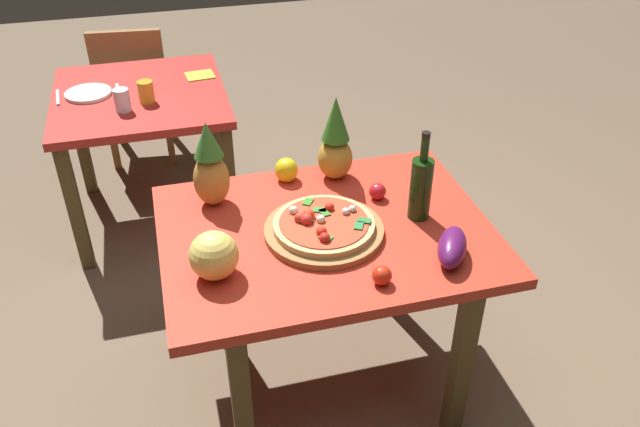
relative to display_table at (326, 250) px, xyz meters
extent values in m
plane|color=brown|center=(0.00, 0.00, -0.63)|extent=(10.00, 10.00, 0.00)
cube|color=brown|center=(-0.38, -0.38, -0.29)|extent=(0.06, 0.06, 0.68)
cube|color=brown|center=(0.38, -0.38, -0.29)|extent=(0.06, 0.06, 0.68)
cube|color=brown|center=(-0.38, 0.38, -0.29)|extent=(0.06, 0.06, 0.68)
cube|color=brown|center=(0.38, 0.38, -0.29)|extent=(0.06, 0.06, 0.68)
cube|color=red|center=(0.00, 0.00, 0.07)|extent=(1.12, 0.85, 0.04)
cube|color=brown|center=(-0.94, 0.96, -0.29)|extent=(0.06, 0.06, 0.68)
cube|color=brown|center=(-0.22, 0.96, -0.29)|extent=(0.06, 0.06, 0.68)
cube|color=brown|center=(-0.94, 1.68, -0.29)|extent=(0.06, 0.06, 0.68)
cube|color=brown|center=(-0.22, 1.68, -0.29)|extent=(0.06, 0.06, 0.68)
cube|color=#B42721|center=(-0.58, 1.32, 0.07)|extent=(0.82, 0.87, 0.04)
cube|color=olive|center=(-0.43, 2.20, -0.42)|extent=(0.04, 0.04, 0.41)
cube|color=olive|center=(-0.75, 2.24, -0.42)|extent=(0.04, 0.04, 0.41)
cube|color=olive|center=(-0.46, 1.88, -0.42)|extent=(0.04, 0.04, 0.41)
cube|color=olive|center=(-0.79, 1.91, -0.42)|extent=(0.04, 0.04, 0.41)
cube|color=olive|center=(-0.61, 2.06, -0.20)|extent=(0.44, 0.44, 0.04)
cube|color=olive|center=(-0.63, 1.88, 0.02)|extent=(0.40, 0.08, 0.40)
cylinder|color=olive|center=(-0.01, -0.03, 0.11)|extent=(0.40, 0.40, 0.02)
cylinder|color=tan|center=(-0.01, -0.03, 0.13)|extent=(0.34, 0.34, 0.02)
cylinder|color=#BB3E23|center=(-0.01, -0.03, 0.14)|extent=(0.30, 0.30, 0.00)
sphere|color=red|center=(-0.04, -0.09, 0.15)|extent=(0.04, 0.04, 0.04)
sphere|color=red|center=(-0.04, -0.13, 0.15)|extent=(0.04, 0.04, 0.04)
sphere|color=red|center=(-0.09, 0.00, 0.15)|extent=(0.04, 0.04, 0.04)
sphere|color=red|center=(-0.07, -0.02, 0.16)|extent=(0.04, 0.04, 0.04)
sphere|color=red|center=(-0.06, 0.01, 0.15)|extent=(0.04, 0.04, 0.04)
sphere|color=red|center=(0.02, 0.04, 0.15)|extent=(0.03, 0.03, 0.03)
cube|color=#367921|center=(0.00, 0.02, 0.15)|extent=(0.04, 0.05, 0.00)
cube|color=#357E28|center=(-0.03, -0.12, 0.15)|extent=(0.05, 0.05, 0.00)
cube|color=#297C31|center=(-0.07, -0.01, 0.15)|extent=(0.05, 0.03, 0.00)
cube|color=#337D22|center=(-0.04, 0.10, 0.15)|extent=(0.05, 0.05, 0.00)
cube|color=#266E32|center=(0.12, -0.06, 0.15)|extent=(0.05, 0.04, 0.00)
cube|color=#338135|center=(-0.01, 0.04, 0.15)|extent=(0.05, 0.04, 0.00)
cube|color=#277838|center=(0.09, -0.08, 0.15)|extent=(0.04, 0.05, 0.00)
sphere|color=white|center=(-0.02, -0.02, 0.15)|extent=(0.03, 0.03, 0.03)
sphere|color=silver|center=(-0.10, 0.05, 0.15)|extent=(0.03, 0.03, 0.03)
sphere|color=white|center=(0.07, 0.00, 0.15)|extent=(0.03, 0.03, 0.03)
sphere|color=white|center=(0.10, 0.01, 0.15)|extent=(0.03, 0.03, 0.03)
cylinder|color=black|center=(0.33, -0.01, 0.20)|extent=(0.08, 0.08, 0.22)
cylinder|color=black|center=(0.33, -0.01, 0.36)|extent=(0.03, 0.03, 0.09)
cylinder|color=black|center=(0.33, -0.01, 0.41)|extent=(0.03, 0.03, 0.02)
ellipsoid|color=#B88036|center=(-0.35, 0.26, 0.19)|extent=(0.13, 0.13, 0.19)
cone|color=#35732A|center=(-0.35, 0.26, 0.35)|extent=(0.10, 0.10, 0.13)
ellipsoid|color=#B78B30|center=(0.12, 0.32, 0.17)|extent=(0.13, 0.13, 0.16)
cone|color=#2F7122|center=(0.12, 0.32, 0.34)|extent=(0.11, 0.11, 0.17)
sphere|color=#EFD05F|center=(-0.40, -0.15, 0.17)|extent=(0.15, 0.15, 0.15)
ellipsoid|color=yellow|center=(-0.06, 0.35, 0.14)|extent=(0.09, 0.09, 0.10)
ellipsoid|color=#53164D|center=(0.34, -0.26, 0.14)|extent=(0.18, 0.22, 0.09)
sphere|color=red|center=(0.09, -0.32, 0.12)|extent=(0.06, 0.06, 0.06)
sphere|color=red|center=(0.23, 0.13, 0.12)|extent=(0.06, 0.06, 0.06)
cylinder|color=gold|center=(-0.54, 1.21, 0.14)|extent=(0.07, 0.07, 0.10)
cylinder|color=silver|center=(-0.65, 1.14, 0.15)|extent=(0.07, 0.07, 0.10)
cylinder|color=white|center=(-0.81, 1.36, 0.10)|extent=(0.22, 0.22, 0.02)
cube|color=silver|center=(-0.95, 1.36, 0.10)|extent=(0.03, 0.18, 0.01)
cube|color=silver|center=(-0.67, 1.36, 0.10)|extent=(0.03, 0.18, 0.01)
cube|color=yellow|center=(-0.27, 1.46, 0.10)|extent=(0.15, 0.13, 0.01)
camera|label=1|loc=(-0.49, -1.73, 1.39)|focal=36.42mm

